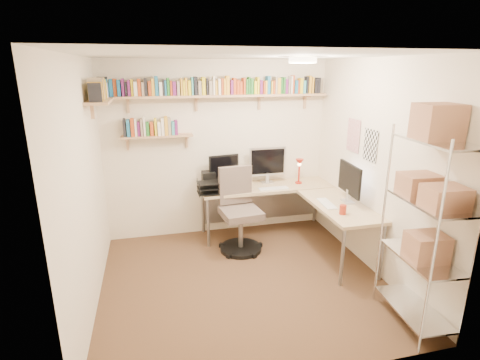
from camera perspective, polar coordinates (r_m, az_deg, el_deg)
name	(u,v)px	position (r m, az deg, el deg)	size (l,w,h in m)	color
ground	(243,280)	(4.52, 0.52, -15.07)	(3.20, 3.20, 0.00)	#4C3620
room_shell	(244,151)	(3.94, 0.64, 4.51)	(3.24, 3.04, 2.52)	#F3E1C5
wall_shelves	(187,96)	(5.06, -8.11, 12.50)	(3.12, 1.09, 0.80)	tan
corner_desk	(275,191)	(5.24, 5.35, -1.72)	(1.97, 1.92, 1.28)	#D3B389
office_chair	(239,216)	(5.04, -0.12, -5.52)	(0.59, 0.60, 1.12)	black
wire_rack	(430,194)	(3.70, 27.01, -1.90)	(0.47, 0.85, 2.10)	silver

